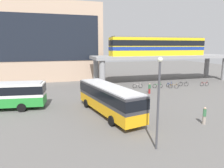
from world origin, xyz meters
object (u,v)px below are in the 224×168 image
object	(u,v)px
bicycle_red	(204,84)
pedestrian_near_building	(204,116)
bicycle_silver	(138,86)
station_building	(48,42)
bicycle_brown	(173,86)
bicycle_green	(158,86)
bicycle_blue	(170,85)
pedestrian_walking_across	(149,89)
bus_main	(108,97)
train	(158,46)
bicycle_black	(183,84)

from	to	relation	value
bicycle_red	pedestrian_near_building	bearing A→B (deg)	-131.04
bicycle_red	bicycle_silver	size ratio (longest dim) A/B	1.01
station_building	bicycle_brown	world-z (taller)	station_building
bicycle_green	bicycle_blue	world-z (taller)	same
bicycle_red	pedestrian_walking_across	xyz separation A→B (m)	(-12.79, -2.59, 0.42)
bicycle_red	bicycle_green	distance (m)	9.44
bicycle_red	pedestrian_walking_across	size ratio (longest dim) A/B	1.08
bicycle_red	bicycle_blue	world-z (taller)	same
station_building	bicycle_brown	xyz separation A→B (m)	(21.38, -17.71, -7.87)
pedestrian_walking_across	pedestrian_near_building	bearing A→B (deg)	-93.39
bus_main	bicycle_red	world-z (taller)	bus_main
station_building	pedestrian_walking_across	size ratio (longest dim) A/B	13.95
station_building	train	bearing A→B (deg)	-25.66
station_building	bicycle_green	xyz separation A→B (m)	(18.76, -16.71, -7.87)
station_building	pedestrian_walking_across	xyz separation A→B (m)	(15.36, -20.19, -7.45)
pedestrian_walking_across	bicycle_red	bearing A→B (deg)	11.43
station_building	bicycle_silver	xyz separation A→B (m)	(15.29, -15.71, -7.87)
bicycle_green	bicycle_black	bearing A→B (deg)	1.43
bus_main	bicycle_red	xyz separation A→B (m)	(21.68, 10.21, -1.63)
bicycle_blue	pedestrian_near_building	xyz separation A→B (m)	(-6.94, -16.96, 0.44)
bicycle_blue	pedestrian_walking_across	distance (m)	7.35
bicycle_red	bicycle_blue	bearing A→B (deg)	168.18
bicycle_red	bicycle_blue	xyz separation A→B (m)	(-6.62, 1.39, 0.00)
train	bicycle_black	size ratio (longest dim) A/B	12.32
pedestrian_walking_across	pedestrian_near_building	size ratio (longest dim) A/B	0.97
bicycle_black	bicycle_silver	world-z (taller)	same
train	bicycle_green	size ratio (longest dim) A/B	11.74
station_building	bicycle_silver	world-z (taller)	station_building
bicycle_brown	pedestrian_near_building	xyz separation A→B (m)	(-6.79, -15.48, 0.44)
bus_main	bicycle_green	size ratio (longest dim) A/B	6.48
train	pedestrian_near_building	xyz separation A→B (m)	(-7.38, -22.63, -6.65)
train	bus_main	xyz separation A→B (m)	(-15.50, -17.26, -5.46)
bus_main	bicycle_brown	xyz separation A→B (m)	(14.90, 10.11, -1.63)
bicycle_green	pedestrian_near_building	size ratio (longest dim) A/B	1.02
station_building	train	distance (m)	24.39
bicycle_green	bus_main	bearing A→B (deg)	-137.89
bicycle_brown	bicycle_green	xyz separation A→B (m)	(-2.62, 1.00, 0.00)
bicycle_brown	bicycle_silver	bearing A→B (deg)	161.81
bus_main	bicycle_black	bearing A→B (deg)	32.26
bicycle_brown	station_building	bearing A→B (deg)	140.37
bicycle_black	pedestrian_walking_across	size ratio (longest dim) A/B	1.00
pedestrian_near_building	bus_main	bearing A→B (deg)	146.50
bicycle_green	bicycle_blue	bearing A→B (deg)	10.01
bus_main	bicycle_red	size ratio (longest dim) A/B	6.33
bicycle_black	bicycle_brown	bearing A→B (deg)	-158.63
station_building	bicycle_blue	distance (m)	28.09
station_building	bicycle_red	distance (m)	34.13
pedestrian_walking_across	bicycle_blue	bearing A→B (deg)	32.75
train	pedestrian_near_building	world-z (taller)	train
train	bicycle_silver	distance (m)	11.02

